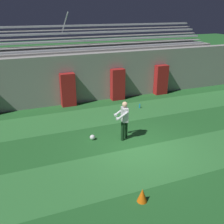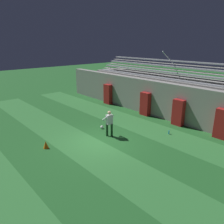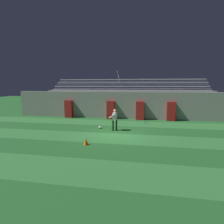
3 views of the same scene
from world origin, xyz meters
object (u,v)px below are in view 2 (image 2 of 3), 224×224
object	(u,v)px
padding_pillar_far_right	(222,124)
water_bottle	(169,132)
soccer_ball	(102,127)
traffic_cone	(46,145)
padding_pillar_gate_left	(145,104)
padding_pillar_gate_right	(178,112)
padding_pillar_far_left	(108,94)
goalkeeper	(109,122)

from	to	relation	value
padding_pillar_far_right	water_bottle	world-z (taller)	padding_pillar_far_right
soccer_ball	traffic_cone	world-z (taller)	traffic_cone
padding_pillar_gate_left	soccer_ball	distance (m)	4.59
padding_pillar_gate_right	soccer_ball	xyz separation A→B (m)	(-3.06, -4.51, -0.83)
padding_pillar_far_left	soccer_ball	bearing A→B (deg)	-44.49
padding_pillar_far_right	padding_pillar_far_left	bearing A→B (deg)	180.00
padding_pillar_far_left	padding_pillar_gate_right	bearing A→B (deg)	0.00
padding_pillar_gate_right	water_bottle	distance (m)	2.10
water_bottle	padding_pillar_gate_left	bearing A→B (deg)	152.61
padding_pillar_gate_left	water_bottle	size ratio (longest dim) A/B	7.80
padding_pillar_far_left	goalkeeper	world-z (taller)	padding_pillar_far_left
padding_pillar_gate_right	soccer_ball	distance (m)	5.51
soccer_ball	traffic_cone	xyz separation A→B (m)	(0.16, -4.17, 0.10)
padding_pillar_far_right	traffic_cone	bearing A→B (deg)	-124.26
padding_pillar_far_left	traffic_cone	size ratio (longest dim) A/B	4.45
padding_pillar_gate_left	padding_pillar_far_left	bearing A→B (deg)	180.00
soccer_ball	water_bottle	xyz separation A→B (m)	(3.62, 2.65, 0.01)
padding_pillar_gate_left	padding_pillar_far_left	world-z (taller)	same
padding_pillar_far_left	soccer_ball	size ratio (longest dim) A/B	8.50
padding_pillar_far_right	goalkeeper	bearing A→B (deg)	-134.29
padding_pillar_gate_right	padding_pillar_far_left	distance (m)	7.65
goalkeeper	water_bottle	xyz separation A→B (m)	(2.35, 3.08, -0.83)
padding_pillar_far_right	water_bottle	bearing A→B (deg)	-142.95
padding_pillar_gate_left	water_bottle	distance (m)	4.12
soccer_ball	padding_pillar_gate_right	bearing A→B (deg)	55.87
padding_pillar_gate_left	padding_pillar_far_right	xyz separation A→B (m)	(6.04, 0.00, 0.00)
padding_pillar_far_right	water_bottle	size ratio (longest dim) A/B	7.80
padding_pillar_gate_right	padding_pillar_far_right	world-z (taller)	same
goalkeeper	water_bottle	size ratio (longest dim) A/B	6.96
padding_pillar_far_left	goalkeeper	size ratio (longest dim) A/B	1.12
traffic_cone	water_bottle	world-z (taller)	traffic_cone
padding_pillar_far_left	water_bottle	size ratio (longest dim) A/B	7.80
goalkeeper	traffic_cone	xyz separation A→B (m)	(-1.10, -3.75, -0.74)
padding_pillar_gate_right	soccer_ball	world-z (taller)	padding_pillar_gate_right
padding_pillar_far_left	traffic_cone	distance (m)	9.93
padding_pillar_gate_left	padding_pillar_gate_right	xyz separation A→B (m)	(3.03, 0.00, 0.00)
padding_pillar_gate_left	traffic_cone	distance (m)	8.72
padding_pillar_far_right	soccer_ball	size ratio (longest dim) A/B	8.50
padding_pillar_far_left	soccer_ball	world-z (taller)	padding_pillar_far_left
goalkeeper	soccer_ball	xyz separation A→B (m)	(-1.27, 0.42, -0.84)
soccer_ball	padding_pillar_far_right	bearing A→B (deg)	36.59
padding_pillar_far_left	goalkeeper	xyz separation A→B (m)	(5.86, -4.93, 0.02)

